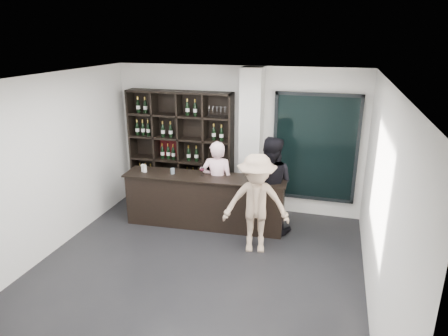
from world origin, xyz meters
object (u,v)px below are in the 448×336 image
(customer, at_px, (256,204))
(taster_black, at_px, (270,185))
(wine_shelf, at_px, (181,149))
(tasting_counter, at_px, (205,201))
(taster_pink, at_px, (217,183))

(customer, bearing_deg, taster_black, 73.56)
(wine_shelf, distance_m, tasting_counter, 1.37)
(taster_pink, xyz_separation_m, customer, (0.90, -0.80, 0.03))
(wine_shelf, distance_m, taster_pink, 1.29)
(wine_shelf, xyz_separation_m, taster_pink, (1.00, -0.72, -0.38))
(customer, bearing_deg, taster_pink, 128.03)
(wine_shelf, height_order, taster_black, wine_shelf)
(tasting_counter, height_order, taster_black, taster_black)
(taster_black, bearing_deg, tasting_counter, 9.94)
(wine_shelf, relative_size, customer, 1.42)
(tasting_counter, relative_size, customer, 1.78)
(wine_shelf, bearing_deg, tasting_counter, -47.13)
(tasting_counter, height_order, taster_pink, taster_pink)
(wine_shelf, relative_size, taster_pink, 1.47)
(wine_shelf, xyz_separation_m, taster_black, (1.99, -0.72, -0.31))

